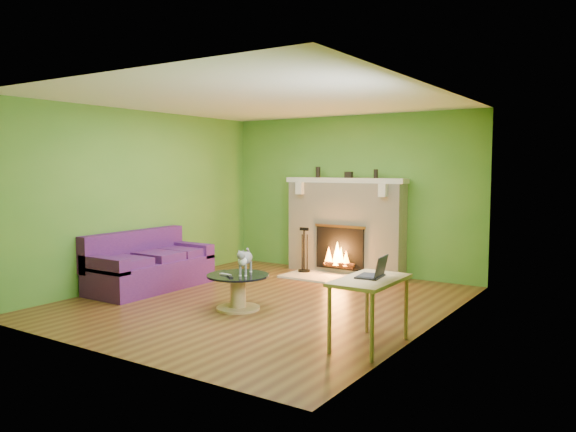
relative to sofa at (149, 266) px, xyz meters
name	(u,v)px	position (x,y,z in m)	size (l,w,h in m)	color
floor	(263,301)	(1.86, 0.25, -0.32)	(5.00, 5.00, 0.00)	#542C18
ceiling	(262,100)	(1.86, 0.25, 2.28)	(5.00, 5.00, 0.00)	white
wall_back	(351,194)	(1.86, 2.75, 0.98)	(5.00, 5.00, 0.00)	#46882C
wall_front	(102,217)	(1.86, -2.25, 0.98)	(5.00, 5.00, 0.00)	#46882C
wall_left	(141,197)	(-0.39, 0.25, 0.98)	(5.00, 5.00, 0.00)	#46882C
wall_right	(432,210)	(4.11, 0.25, 0.98)	(5.00, 5.00, 0.00)	#46882C
window_frame	(400,189)	(4.10, -0.65, 1.23)	(1.20, 1.20, 0.00)	silver
window_pane	(399,189)	(4.09, -0.65, 1.23)	(1.06, 1.06, 0.00)	white
fireplace	(345,227)	(1.86, 2.56, 0.45)	(2.10, 0.46, 1.58)	beige
hearth	(330,278)	(1.86, 2.05, -0.30)	(1.50, 0.75, 0.03)	beige
mantel	(345,180)	(1.86, 2.54, 1.22)	(2.10, 0.28, 0.08)	beige
sofa	(149,266)	(0.00, 0.00, 0.00)	(0.86, 1.83, 0.82)	#43185E
coffee_table	(238,289)	(1.84, -0.25, -0.07)	(0.77, 0.77, 0.44)	tan
desk	(370,287)	(3.81, -0.66, 0.27)	(0.53, 0.91, 0.67)	tan
cat	(245,261)	(1.92, -0.20, 0.28)	(0.20, 0.54, 0.33)	slate
remote_silver	(225,275)	(1.74, -0.37, 0.13)	(0.17, 0.04, 0.02)	#939396
remote_black	(230,276)	(1.86, -0.43, 0.12)	(0.16, 0.04, 0.02)	black
laptop	(370,266)	(3.79, -0.61, 0.47)	(0.26, 0.30, 0.23)	black
fire_tools	(304,250)	(1.29, 2.20, 0.08)	(0.20, 0.20, 0.74)	black
mantel_vase_left	(318,172)	(1.33, 2.57, 1.35)	(0.08, 0.08, 0.18)	black
mantel_vase_right	(376,174)	(2.39, 2.57, 1.33)	(0.07, 0.07, 0.14)	black
mantel_box	(349,175)	(1.91, 2.57, 1.31)	(0.12, 0.08, 0.10)	black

